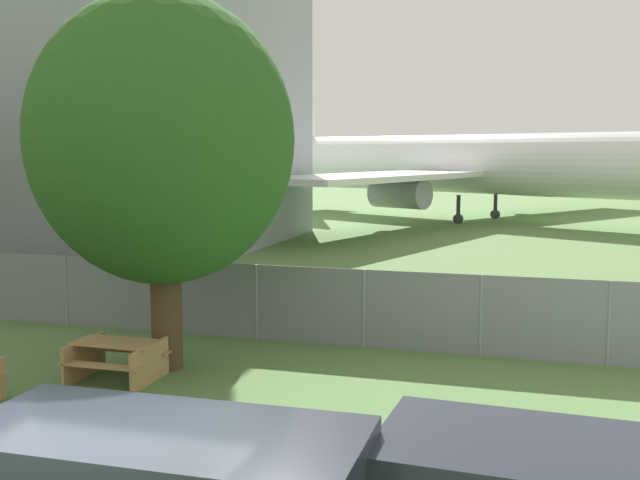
# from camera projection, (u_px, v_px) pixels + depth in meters

# --- Properties ---
(perimeter_fence) EXTENTS (56.07, 0.07, 1.75)m
(perimeter_fence) POSITION_uv_depth(u_px,v_px,m) (364.00, 308.00, 16.56)
(perimeter_fence) COLOR gray
(perimeter_fence) RESTS_ON ground
(airplane) EXTENTS (42.18, 35.33, 10.91)m
(airplane) POSITION_uv_depth(u_px,v_px,m) (498.00, 165.00, 45.58)
(airplane) COLOR white
(airplane) RESTS_ON ground
(picnic_bench_near_cabin) EXTENTS (1.62, 1.42, 0.76)m
(picnic_bench_near_cabin) POSITION_uv_depth(u_px,v_px,m) (116.00, 356.00, 14.19)
(picnic_bench_near_cabin) COLOR tan
(picnic_bench_near_cabin) RESTS_ON ground
(tree_near_hangar) EXTENTS (4.14, 4.14, 6.55)m
(tree_near_hangar) POSITION_uv_depth(u_px,v_px,m) (175.00, 155.00, 20.52)
(tree_near_hangar) COLOR #4C3823
(tree_near_hangar) RESTS_ON ground
(tree_left_of_cabin) EXTENTS (5.15, 5.15, 7.41)m
(tree_left_of_cabin) POSITION_uv_depth(u_px,v_px,m) (162.00, 140.00, 14.53)
(tree_left_of_cabin) COLOR #4C3823
(tree_left_of_cabin) RESTS_ON ground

